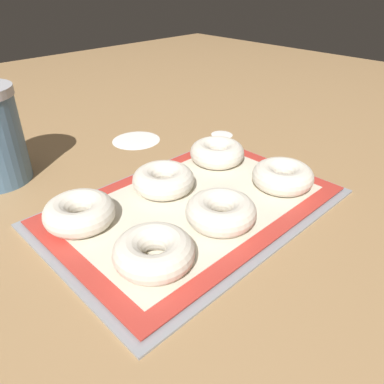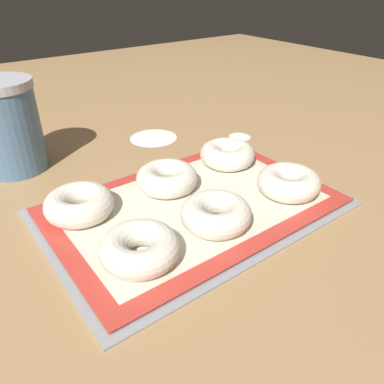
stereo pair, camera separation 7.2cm
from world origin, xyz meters
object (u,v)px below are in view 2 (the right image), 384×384
object	(u,v)px
bagel_front_right	(289,182)
flour_canister	(7,127)
baking_tray	(192,205)
bagel_back_left	(79,204)
bagel_back_center	(167,178)
bagel_front_left	(140,248)
bagel_back_right	(227,154)
bagel_front_center	(216,214)

from	to	relation	value
bagel_front_right	flour_canister	xyz separation A→B (m)	(-0.36, 0.41, 0.06)
baking_tray	bagel_front_right	xyz separation A→B (m)	(0.16, -0.08, 0.03)
bagel_back_left	bagel_back_center	world-z (taller)	same
flour_canister	bagel_front_left	bearing A→B (deg)	-82.35
bagel_front_left	bagel_back_right	xyz separation A→B (m)	(0.29, 0.15, 0.00)
bagel_front_center	bagel_back_center	world-z (taller)	same
bagel_front_center	bagel_back_right	xyz separation A→B (m)	(0.16, 0.15, 0.00)
bagel_front_center	flour_canister	bearing A→B (deg)	115.07
bagel_back_right	flour_canister	size ratio (longest dim) A/B	0.62
bagel_front_center	bagel_back_center	xyz separation A→B (m)	(0.00, 0.14, 0.00)
baking_tray	bagel_front_right	world-z (taller)	bagel_front_right
flour_canister	bagel_back_center	bearing A→B (deg)	-54.28
bagel_back_center	bagel_back_right	bearing A→B (deg)	3.91
bagel_back_left	bagel_back_right	bearing A→B (deg)	-0.30
bagel_back_center	bagel_back_right	size ratio (longest dim) A/B	1.00
baking_tray	bagel_back_left	size ratio (longest dim) A/B	4.43
bagel_front_right	bagel_back_center	distance (m)	0.22
baking_tray	bagel_front_center	distance (m)	0.08
bagel_back_left	flour_canister	distance (m)	0.26
bagel_front_left	bagel_back_right	distance (m)	0.33
baking_tray	bagel_front_left	world-z (taller)	bagel_front_left
bagel_front_right	bagel_back_left	xyz separation A→B (m)	(-0.32, 0.15, 0.00)
bagel_back_center	flour_canister	size ratio (longest dim) A/B	0.62
bagel_front_left	bagel_front_right	world-z (taller)	same
baking_tray	bagel_front_left	xyz separation A→B (m)	(-0.14, -0.08, 0.03)
baking_tray	bagel_back_center	world-z (taller)	bagel_back_center
bagel_back_right	flour_canister	bearing A→B (deg)	143.39
bagel_front_right	bagel_front_center	bearing A→B (deg)	179.34
baking_tray	flour_canister	xyz separation A→B (m)	(-0.20, 0.33, 0.09)
bagel_front_center	bagel_front_left	bearing A→B (deg)	-179.28
baking_tray	flour_canister	distance (m)	0.40
bagel_front_left	flour_canister	bearing A→B (deg)	97.65
bagel_front_left	bagel_back_left	bearing A→B (deg)	98.42
bagel_back_center	bagel_back_right	world-z (taller)	same
bagel_front_left	bagel_front_center	size ratio (longest dim) A/B	1.00
bagel_front_right	bagel_back_center	size ratio (longest dim) A/B	1.00
bagel_back_left	flour_canister	bearing A→B (deg)	97.19
bagel_front_left	bagel_back_left	world-z (taller)	same
bagel_front_left	bagel_back_left	xyz separation A→B (m)	(-0.02, 0.15, 0.00)
bagel_front_right	bagel_back_center	world-z (taller)	same
bagel_back_left	bagel_front_left	bearing A→B (deg)	-81.58
baking_tray	bagel_front_center	xyz separation A→B (m)	(-0.01, -0.07, 0.03)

